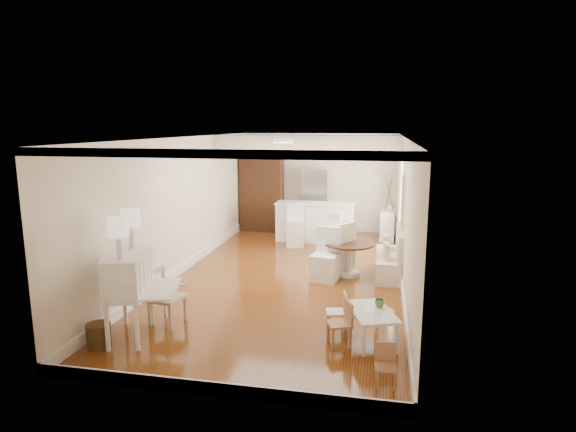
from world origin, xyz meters
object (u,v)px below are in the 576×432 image
(breakfast_counter, at_px, (315,222))
(bar_stool_right, at_px, (332,231))
(gustavian_armchair, at_px, (167,297))
(slip_chair_far, at_px, (338,247))
(bar_stool_left, at_px, (295,225))
(kids_table, at_px, (371,326))
(secretary_bureau, at_px, (129,296))
(slip_chair_near, at_px, (325,255))
(kids_chair_a, at_px, (339,323))
(pantry_cabinet, at_px, (262,191))
(sideboard, at_px, (388,225))
(kids_chair_b, at_px, (336,311))
(dining_table, at_px, (349,259))
(fridge, at_px, (327,202))
(kids_chair_c, at_px, (386,366))
(wicker_basket, at_px, (99,335))

(breakfast_counter, bearing_deg, bar_stool_right, -54.65)
(gustavian_armchair, distance_m, slip_chair_far, 3.93)
(gustavian_armchair, xyz_separation_m, bar_stool_left, (1.08, 5.13, 0.11))
(gustavian_armchair, xyz_separation_m, bar_stool_right, (2.02, 5.02, 0.02))
(kids_table, bearing_deg, gustavian_armchair, 179.36)
(secretary_bureau, bearing_deg, slip_chair_near, 37.37)
(kids_chair_a, height_order, slip_chair_far, slip_chair_far)
(bar_stool_right, height_order, pantry_cabinet, pantry_cabinet)
(bar_stool_left, distance_m, sideboard, 2.62)
(breakfast_counter, bearing_deg, sideboard, 17.09)
(secretary_bureau, xyz_separation_m, kids_chair_b, (2.90, 0.80, -0.33))
(kids_table, height_order, slip_chair_near, slip_chair_near)
(bar_stool_right, bearing_deg, slip_chair_far, -69.46)
(dining_table, xyz_separation_m, slip_chair_far, (-0.24, 0.18, 0.20))
(kids_chair_a, distance_m, kids_chair_b, 0.49)
(pantry_cabinet, distance_m, fridge, 1.92)
(dining_table, bearing_deg, kids_chair_b, -89.84)
(slip_chair_near, relative_size, pantry_cabinet, 0.45)
(kids_table, distance_m, fridge, 7.04)
(kids_chair_b, height_order, sideboard, sideboard)
(kids_chair_c, xyz_separation_m, bar_stool_right, (-1.29, 6.24, 0.19))
(kids_chair_a, bearing_deg, dining_table, 159.51)
(kids_chair_b, distance_m, breakfast_counter, 5.64)
(kids_table, distance_m, slip_chair_near, 2.81)
(wicker_basket, xyz_separation_m, fridge, (2.29, 7.75, 0.73))
(kids_table, relative_size, sideboard, 1.12)
(kids_chair_a, bearing_deg, slip_chair_near, 168.60)
(slip_chair_near, bearing_deg, pantry_cabinet, 129.55)
(gustavian_armchair, bearing_deg, bar_stool_left, 0.10)
(secretary_bureau, distance_m, kids_chair_a, 3.02)
(wicker_basket, bearing_deg, kids_chair_c, -4.23)
(gustavian_armchair, bearing_deg, kids_chair_c, -98.19)
(gustavian_armchair, relative_size, bar_stool_left, 0.79)
(bar_stool_right, bearing_deg, wicker_basket, -102.85)
(wicker_basket, relative_size, sideboard, 0.40)
(wicker_basket, xyz_separation_m, kids_chair_b, (3.19, 1.17, 0.13))
(pantry_cabinet, bearing_deg, kids_chair_c, -66.41)
(kids_chair_c, distance_m, slip_chair_far, 4.49)
(kids_chair_a, bearing_deg, slip_chair_far, 163.54)
(slip_chair_near, xyz_separation_m, bar_stool_left, (-1.06, 2.55, 0.02))
(slip_chair_near, relative_size, fridge, 0.58)
(slip_chair_far, xyz_separation_m, pantry_cabinet, (-2.55, 3.70, 0.61))
(slip_chair_far, bearing_deg, wicker_basket, -0.70)
(gustavian_armchair, distance_m, fridge, 7.05)
(kids_chair_c, bearing_deg, fridge, 96.46)
(bar_stool_right, bearing_deg, sideboard, 55.29)
(slip_chair_near, bearing_deg, kids_chair_c, -62.14)
(kids_chair_b, distance_m, dining_table, 2.73)
(kids_chair_a, bearing_deg, wicker_basket, -100.30)
(fridge, bearing_deg, sideboard, -15.33)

